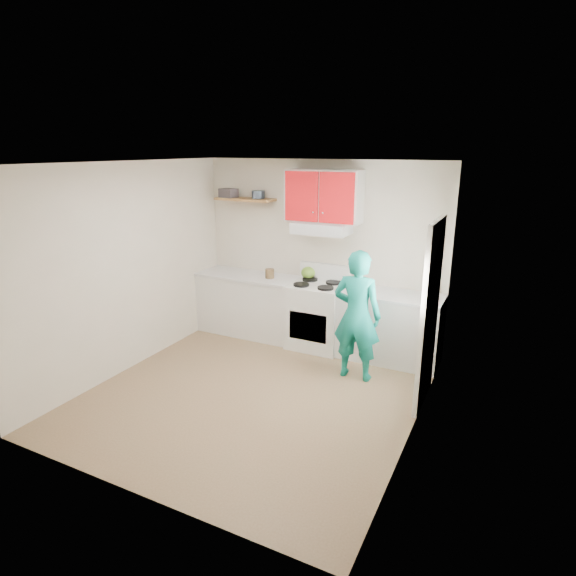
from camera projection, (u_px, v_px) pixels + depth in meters
The scene contains 21 objects.
floor at pixel (256, 393), 5.54m from camera, with size 3.80×3.80×0.00m, color brown.
ceiling at pixel (251, 163), 4.80m from camera, with size 3.60×3.80×0.04m, color white.
back_wall at pixel (320, 253), 6.80m from camera, with size 3.60×0.04×2.60m, color beige.
front_wall at pixel (124, 350), 3.53m from camera, with size 3.60×0.04×2.60m, color beige.
left_wall at pixel (129, 268), 5.93m from camera, with size 0.04×3.80×2.60m, color beige.
right_wall at pixel (421, 310), 4.40m from camera, with size 0.04×3.80×2.60m, color beige.
door at pixel (429, 315), 5.09m from camera, with size 0.05×0.85×2.05m, color white.
door_glass at pixel (430, 276), 4.98m from camera, with size 0.01×0.55×0.95m, color white.
counter_left at pixel (249, 305), 7.23m from camera, with size 1.52×0.60×0.90m, color silver.
counter_right at pixel (390, 328), 6.30m from camera, with size 1.32×0.60×0.90m, color silver.
stove at pixel (317, 316), 6.72m from camera, with size 0.76×0.65×0.92m, color white.
range_hood at pixel (322, 228), 6.45m from camera, with size 0.76×0.44×0.15m, color silver.
upper_cabinets at pixel (324, 196), 6.38m from camera, with size 1.02×0.33×0.70m, color #B91014.
shelf at pixel (245, 199), 6.95m from camera, with size 0.90×0.30×0.04m, color brown.
books at pixel (228, 193), 7.01m from camera, with size 0.25×0.18×0.13m, color #3D363B.
tin at pixel (258, 195), 6.86m from camera, with size 0.19×0.19×0.12m, color #333D4C.
kettle at pixel (308, 273), 6.86m from camera, with size 0.21×0.21×0.18m, color #567E23.
crock at pixel (270, 274), 6.89m from camera, with size 0.13×0.13×0.16m, color #4D3921.
cutting_board at pixel (371, 292), 6.29m from camera, with size 0.33×0.24×0.02m, color olive.
silicone_mat at pixel (428, 301), 5.95m from camera, with size 0.33×0.27×0.01m, color #B5121E.
person at pixel (357, 316), 5.70m from camera, with size 0.59×0.39×1.62m, color #0D7A6E.
Camera 1 is at (2.54, -4.27, 2.75)m, focal length 29.56 mm.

